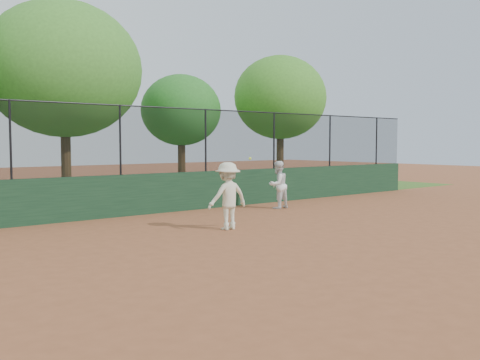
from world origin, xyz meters
TOP-DOWN VIEW (x-y plane):
  - ground at (0.00, 0.00)m, footprint 80.00×80.00m
  - back_wall at (0.00, 6.00)m, footprint 26.00×0.20m
  - grass_strip at (0.00, 12.00)m, footprint 36.00×12.00m
  - player_second at (4.27, 4.49)m, footprint 0.78×0.63m
  - player_main at (0.45, 2.24)m, footprint 1.10×0.79m
  - fence_assembly at (-0.03, 6.00)m, footprint 26.00×0.06m
  - tree_2 at (0.06, 11.48)m, footprint 5.79×5.26m
  - tree_3 at (6.00, 12.75)m, footprint 3.77×3.42m
  - tree_4 at (10.62, 11.02)m, footprint 4.69×4.26m

SIDE VIEW (x-z plane):
  - ground at x=0.00m, z-range 0.00..0.00m
  - grass_strip at x=0.00m, z-range 0.00..0.01m
  - back_wall at x=0.00m, z-range 0.00..1.20m
  - player_second at x=4.27m, z-range 0.00..1.53m
  - player_main at x=0.45m, z-range -0.06..1.71m
  - fence_assembly at x=-0.03m, z-range 1.24..3.24m
  - tree_3 at x=6.00m, z-range 0.98..6.21m
  - tree_4 at x=10.62m, z-range 1.13..7.48m
  - tree_2 at x=0.06m, z-range 1.15..8.46m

